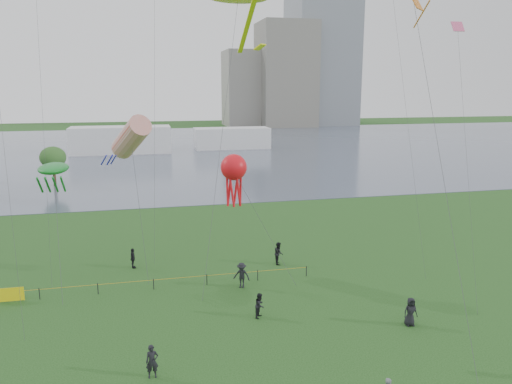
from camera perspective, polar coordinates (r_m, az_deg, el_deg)
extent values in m
cube|color=#4F596D|center=(122.87, -9.39, 4.89)|extent=(400.00, 120.00, 0.08)
cube|color=slate|center=(191.35, 3.42, 13.21)|extent=(20.00, 20.00, 38.00)
cube|color=gray|center=(193.76, -1.17, 11.74)|extent=(16.00, 18.00, 28.00)
cube|color=silver|center=(117.45, -15.17, 5.77)|extent=(22.00, 8.00, 6.00)
cube|color=silver|center=(122.25, -2.78, 6.17)|extent=(18.00, 7.00, 5.00)
cylinder|color=#392C1A|center=(81.77, -22.03, 1.58)|extent=(0.44, 0.44, 2.71)
ellipsoid|color=#346327|center=(81.32, -22.20, 3.69)|extent=(3.86, 3.86, 3.26)
cylinder|color=black|center=(39.44, -23.51, -10.61)|extent=(0.07, 0.07, 0.85)
cylinder|color=black|center=(38.86, -17.62, -10.50)|extent=(0.07, 0.07, 0.85)
cylinder|color=black|center=(38.68, -11.62, -10.27)|extent=(0.07, 0.07, 0.85)
cylinder|color=black|center=(38.92, -5.64, -9.93)|extent=(0.07, 0.07, 0.85)
cylinder|color=black|center=(39.56, 0.20, -9.49)|extent=(0.07, 0.07, 0.85)
cylinder|color=black|center=(40.59, 5.78, -8.99)|extent=(0.07, 0.07, 0.85)
cylinder|color=gold|center=(38.56, -11.64, -9.82)|extent=(24.00, 0.03, 0.03)
cube|color=yellow|center=(39.83, -26.40, -10.46)|extent=(2.00, 0.04, 1.00)
imported|color=black|center=(33.58, 0.45, -12.82)|extent=(0.97, 1.02, 1.66)
imported|color=black|center=(38.08, -1.66, -9.48)|extent=(1.46, 1.25, 1.96)
imported|color=black|center=(43.20, -13.89, -7.37)|extent=(0.58, 1.06, 1.71)
imported|color=black|center=(33.94, 17.24, -12.93)|extent=(0.92, 0.61, 1.85)
imported|color=black|center=(27.91, -11.79, -18.43)|extent=(0.68, 0.47, 1.81)
imported|color=black|center=(42.93, 2.60, -6.99)|extent=(0.84, 1.02, 1.92)
cylinder|color=#3F3F42|center=(38.60, -3.99, 6.19)|extent=(4.64, 9.81, 22.08)
cube|color=#FFF50D|center=(39.78, -0.88, 18.86)|extent=(0.36, 6.98, 4.09)
cube|color=#FFF50D|center=(35.89, 0.45, 16.23)|extent=(0.95, 0.95, 0.42)
cylinder|color=#3F3F42|center=(40.31, -13.15, -1.92)|extent=(0.87, 4.50, 10.89)
cylinder|color=red|center=(41.62, -14.09, 6.08)|extent=(3.69, 5.14, 3.84)
cylinder|color=#1919AF|center=(40.67, -15.98, 3.57)|extent=(0.60, 1.13, 0.88)
cylinder|color=#1919AF|center=(41.06, -16.34, 3.62)|extent=(0.60, 1.13, 0.88)
cylinder|color=#1919AF|center=(40.95, -16.97, 3.56)|extent=(0.60, 1.13, 0.88)
cylinder|color=#1919AF|center=(40.48, -17.02, 3.47)|extent=(0.60, 1.13, 0.88)
cylinder|color=#1919AF|center=(40.31, -16.40, 3.47)|extent=(0.60, 1.13, 0.88)
cylinder|color=#3F3F42|center=(39.77, -21.70, -4.35)|extent=(0.99, 6.73, 8.63)
ellipsoid|color=#167C27|center=(42.18, -22.13, 2.52)|extent=(2.28, 4.10, 0.80)
cylinder|color=#167C27|center=(40.94, -23.47, 0.72)|extent=(0.16, 1.79, 1.54)
cylinder|color=#167C27|center=(40.84, -22.71, 0.76)|extent=(0.16, 1.79, 1.54)
cylinder|color=#167C27|center=(40.74, -21.95, 0.80)|extent=(0.16, 1.79, 1.54)
cylinder|color=#167C27|center=(40.66, -21.19, 0.84)|extent=(0.16, 1.79, 1.54)
cylinder|color=#3F3F42|center=(37.50, 1.11, -4.10)|extent=(4.48, 1.86, 9.06)
sphere|color=red|center=(36.93, -2.56, 2.84)|extent=(1.95, 1.95, 1.95)
cylinder|color=red|center=(37.30, -1.79, 0.44)|extent=(0.18, 0.54, 2.60)
cylinder|color=red|center=(37.68, -2.28, 0.56)|extent=(0.49, 0.36, 2.61)
cylinder|color=red|center=(37.59, -3.03, 0.52)|extent=(0.49, 0.36, 2.61)
cylinder|color=red|center=(37.13, -3.30, 0.38)|extent=(0.18, 0.54, 2.60)
cylinder|color=red|center=(36.75, -2.80, 0.26)|extent=(0.49, 0.36, 2.61)
cylinder|color=red|center=(36.84, -2.04, 0.30)|extent=(0.49, 0.36, 2.61)
cylinder|color=#3F3F42|center=(27.95, 20.78, 0.99)|extent=(0.97, 10.25, 19.94)
cylinder|color=orange|center=(31.57, 18.40, 18.70)|extent=(0.08, 1.58, 1.35)
cube|color=#E5598C|center=(41.58, 22.06, 17.13)|extent=(0.97, 0.68, 0.76)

